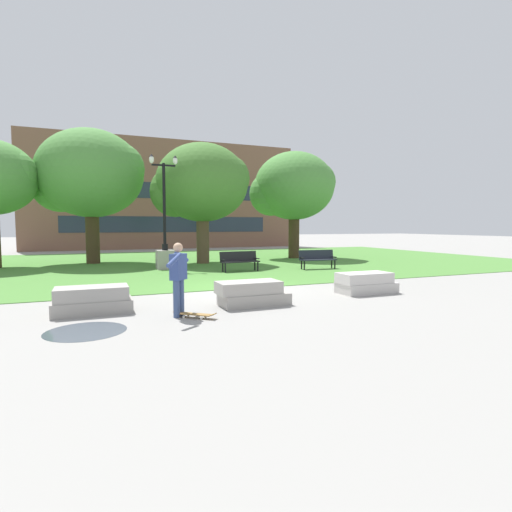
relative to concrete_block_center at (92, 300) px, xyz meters
name	(u,v)px	position (x,y,z in m)	size (l,w,h in m)	color
ground_plane	(238,289)	(4.46, 2.05, -0.31)	(140.00, 140.00, 0.00)	gray
grass_lawn	(178,263)	(4.46, 12.05, -0.30)	(40.00, 20.00, 0.02)	#4C8438
concrete_block_center	(92,300)	(0.00, 0.00, 0.00)	(1.80, 0.90, 0.64)	#9E9991
concrete_block_left	(252,294)	(3.90, -0.57, 0.00)	(1.88, 0.90, 0.64)	#9E9991
concrete_block_right	(365,283)	(7.89, -0.14, 0.00)	(1.82, 0.90, 0.64)	#BCB7B2
person_skateboarder	(178,275)	(1.85, -1.16, 0.67)	(0.78, 1.38, 1.71)	#384C7A
skateboard	(195,314)	(2.15, -1.44, -0.22)	(0.91, 0.81, 0.14)	olive
puddle	(86,331)	(-0.13, -1.75, -0.30)	(1.57, 1.57, 0.01)	#47515B
park_bench_near_left	(240,260)	(6.22, 6.77, 0.23)	(1.83, 0.64, 0.90)	black
park_bench_near_right	(317,258)	(10.03, 6.31, 0.23)	(1.84, 0.69, 0.90)	#1E232D
lamp_post_right	(165,246)	(3.24, 9.01, 0.80)	(1.32, 0.80, 5.41)	gray
tree_near_left	(201,184)	(5.61, 11.22, 4.05)	(5.26, 5.01, 6.54)	brown
tree_far_left	(89,175)	(-0.02, 13.42, 4.53)	(5.86, 5.58, 7.27)	#42301E
tree_near_right	(293,187)	(11.93, 12.50, 4.22)	(5.30, 5.05, 6.73)	#42301E
building_facade_distant	(169,195)	(6.57, 26.55, 4.59)	(24.25, 1.03, 9.81)	brown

